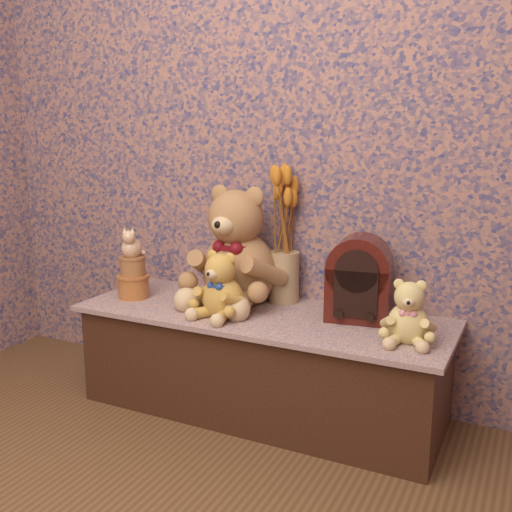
{
  "coord_description": "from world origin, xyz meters",
  "views": [
    {
      "loc": [
        0.98,
        -0.81,
        1.14
      ],
      "look_at": [
        0.0,
        1.19,
        0.66
      ],
      "focal_mm": 42.03,
      "sensor_mm": 36.0,
      "label": 1
    }
  ],
  "objects": [
    {
      "name": "teddy_large",
      "position": [
        -0.15,
        1.34,
        0.68
      ],
      "size": [
        0.44,
        0.52,
        0.53
      ],
      "primitive_type": null,
      "rotation": [
        0.0,
        0.0,
        -0.06
      ],
      "color": "#97663A",
      "rests_on": "display_shelf"
    },
    {
      "name": "biscuit_tin_upper",
      "position": [
        -0.59,
        1.19,
        0.56
      ],
      "size": [
        0.14,
        0.14,
        0.08
      ],
      "primitive_type": "cylinder",
      "rotation": [
        0.0,
        0.0,
        -0.37
      ],
      "color": "tan",
      "rests_on": "biscuit_tin_lower"
    },
    {
      "name": "teddy_medium",
      "position": [
        -0.12,
        1.14,
        0.56
      ],
      "size": [
        0.26,
        0.29,
        0.28
      ],
      "primitive_type": null,
      "rotation": [
        0.0,
        0.0,
        -0.16
      ],
      "color": "#C18036",
      "rests_on": "display_shelf"
    },
    {
      "name": "cathedral_radio",
      "position": [
        0.37,
        1.33,
        0.58
      ],
      "size": [
        0.26,
        0.2,
        0.33
      ],
      "primitive_type": null,
      "rotation": [
        0.0,
        0.0,
        0.15
      ],
      "color": "#3E120B",
      "rests_on": "display_shelf"
    },
    {
      "name": "cat_figurine",
      "position": [
        -0.59,
        1.19,
        0.67
      ],
      "size": [
        0.13,
        0.13,
        0.13
      ],
      "primitive_type": null,
      "rotation": [
        0.0,
        0.0,
        0.35
      ],
      "color": "silver",
      "rests_on": "biscuit_tin_upper"
    },
    {
      "name": "ceramic_vase",
      "position": [
        0.01,
        1.43,
        0.53
      ],
      "size": [
        0.16,
        0.16,
        0.21
      ],
      "primitive_type": "cylinder",
      "rotation": [
        0.0,
        0.0,
        -0.29
      ],
      "color": "tan",
      "rests_on": "display_shelf"
    },
    {
      "name": "display_shelf",
      "position": [
        0.0,
        1.24,
        0.21
      ],
      "size": [
        1.49,
        0.54,
        0.42
      ],
      "primitive_type": "cube",
      "color": "#364870",
      "rests_on": "ground"
    },
    {
      "name": "biscuit_tin_lower",
      "position": [
        -0.59,
        1.19,
        0.47
      ],
      "size": [
        0.15,
        0.15,
        0.1
      ],
      "primitive_type": "cylinder",
      "rotation": [
        0.0,
        0.0,
        0.17
      ],
      "color": "gold",
      "rests_on": "display_shelf"
    },
    {
      "name": "teddy_small",
      "position": [
        0.59,
        1.17,
        0.54
      ],
      "size": [
        0.22,
        0.25,
        0.24
      ],
      "primitive_type": null,
      "rotation": [
        0.0,
        0.0,
        0.16
      ],
      "color": "tan",
      "rests_on": "display_shelf"
    },
    {
      "name": "dried_stalks",
      "position": [
        0.01,
        1.43,
        0.86
      ],
      "size": [
        0.26,
        0.26,
        0.46
      ],
      "primitive_type": null,
      "rotation": [
        0.0,
        0.0,
        0.09
      ],
      "color": "orange",
      "rests_on": "ceramic_vase"
    }
  ]
}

